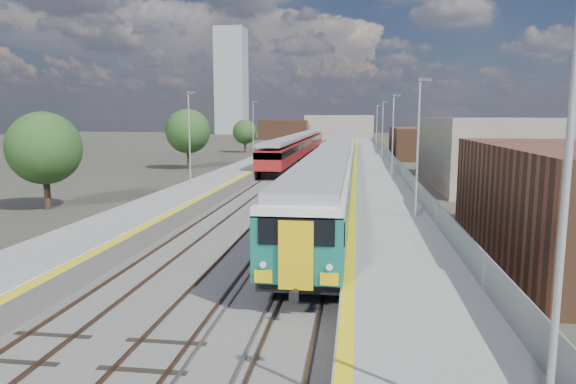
# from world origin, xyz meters

# --- Properties ---
(ground) EXTENTS (320.00, 320.00, 0.00)m
(ground) POSITION_xyz_m (0.00, 50.00, 0.00)
(ground) COLOR #47443A
(ground) RESTS_ON ground
(ballast_bed) EXTENTS (10.50, 155.00, 0.06)m
(ballast_bed) POSITION_xyz_m (-2.25, 52.50, 0.03)
(ballast_bed) COLOR #565451
(ballast_bed) RESTS_ON ground
(tracks) EXTENTS (8.96, 160.00, 0.17)m
(tracks) POSITION_xyz_m (-1.65, 54.18, 0.11)
(tracks) COLOR #4C3323
(tracks) RESTS_ON ground
(platform_right) EXTENTS (4.70, 155.00, 8.52)m
(platform_right) POSITION_xyz_m (5.28, 52.49, 0.54)
(platform_right) COLOR slate
(platform_right) RESTS_ON ground
(platform_left) EXTENTS (4.30, 155.00, 8.52)m
(platform_left) POSITION_xyz_m (-9.05, 52.49, 0.52)
(platform_left) COLOR slate
(platform_left) RESTS_ON ground
(buildings) EXTENTS (72.00, 185.50, 40.00)m
(buildings) POSITION_xyz_m (-18.12, 138.60, 10.70)
(buildings) COLOR brown
(buildings) RESTS_ON ground
(green_train) EXTENTS (3.04, 84.57, 3.35)m
(green_train) POSITION_xyz_m (1.50, 51.41, 2.36)
(green_train) COLOR black
(green_train) RESTS_ON ground
(red_train) EXTENTS (2.91, 59.01, 3.67)m
(red_train) POSITION_xyz_m (-5.50, 73.34, 2.17)
(red_train) COLOR black
(red_train) RESTS_ON ground
(tree_a) EXTENTS (5.07, 5.07, 6.87)m
(tree_a) POSITION_xyz_m (-18.24, 26.67, 4.32)
(tree_a) COLOR #382619
(tree_a) RESTS_ON ground
(tree_b) EXTENTS (5.53, 5.53, 7.50)m
(tree_b) POSITION_xyz_m (-17.57, 55.51, 4.72)
(tree_b) COLOR #382619
(tree_b) RESTS_ON ground
(tree_c) EXTENTS (4.43, 4.43, 6.01)m
(tree_c) POSITION_xyz_m (-17.07, 86.06, 3.78)
(tree_c) COLOR #382619
(tree_c) RESTS_ON ground
(tree_d) EXTENTS (4.08, 4.08, 5.54)m
(tree_d) POSITION_xyz_m (20.72, 71.81, 3.48)
(tree_d) COLOR #382619
(tree_d) RESTS_ON ground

